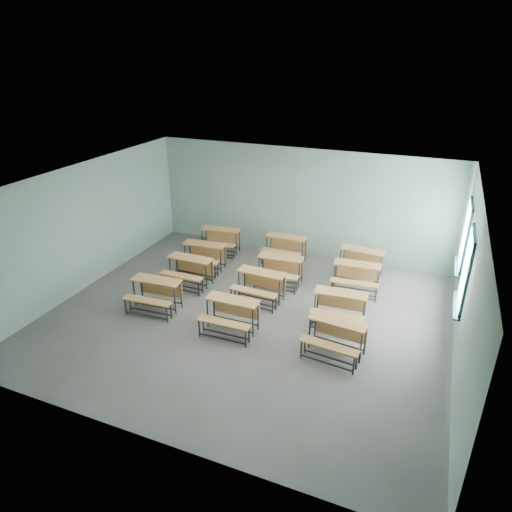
% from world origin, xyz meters
% --- Properties ---
extents(room, '(9.04, 8.04, 3.24)m').
position_xyz_m(room, '(0.08, 0.03, 1.60)').
color(room, slate).
rests_on(room, ground).
extents(desk_unit_r0c0, '(1.24, 0.88, 0.75)m').
position_xyz_m(desk_unit_r0c0, '(-2.16, -0.53, 0.50)').
color(desk_unit_r0c0, '#CF8D4B').
rests_on(desk_unit_r0c0, ground).
extents(desk_unit_r0c1, '(1.20, 0.82, 0.75)m').
position_xyz_m(desk_unit_r0c1, '(-0.10, -0.69, 0.50)').
color(desk_unit_r0c1, '#CF8D4B').
rests_on(desk_unit_r0c1, ground).
extents(desk_unit_r0c2, '(1.27, 0.93, 0.75)m').
position_xyz_m(desk_unit_r0c2, '(2.23, -0.65, 0.50)').
color(desk_unit_r0c2, '#CF8D4B').
rests_on(desk_unit_r0c2, ground).
extents(desk_unit_r1c0, '(1.20, 0.82, 0.75)m').
position_xyz_m(desk_unit_r1c0, '(-2.05, 0.87, 0.50)').
color(desk_unit_r1c0, '#CF8D4B').
rests_on(desk_unit_r1c0, ground).
extents(desk_unit_r1c1, '(1.22, 0.85, 0.75)m').
position_xyz_m(desk_unit_r1c1, '(-0.01, 0.80, 0.50)').
color(desk_unit_r1c1, '#CF8D4B').
rests_on(desk_unit_r1c1, ground).
extents(desk_unit_r1c2, '(1.24, 0.88, 0.75)m').
position_xyz_m(desk_unit_r1c2, '(2.04, 0.52, 0.50)').
color(desk_unit_r1c2, '#CF8D4B').
rests_on(desk_unit_r1c2, ground).
extents(desk_unit_r2c0, '(1.24, 0.88, 0.75)m').
position_xyz_m(desk_unit_r2c0, '(-2.14, 1.83, 0.50)').
color(desk_unit_r2c0, '#CF8D4B').
rests_on(desk_unit_r2c0, ground).
extents(desk_unit_r2c1, '(1.24, 0.88, 0.75)m').
position_xyz_m(desk_unit_r2c1, '(0.14, 1.83, 0.50)').
color(desk_unit_r2c1, '#CF8D4B').
rests_on(desk_unit_r2c1, ground).
extents(desk_unit_r2c2, '(1.25, 0.88, 0.75)m').
position_xyz_m(desk_unit_r2c2, '(2.10, 2.17, 0.50)').
color(desk_unit_r2c2, '#CF8D4B').
rests_on(desk_unit_r2c2, ground).
extents(desk_unit_r3c0, '(1.28, 0.93, 0.75)m').
position_xyz_m(desk_unit_r3c0, '(-2.23, 3.04, 0.50)').
color(desk_unit_r3c0, '#CF8D4B').
rests_on(desk_unit_r3c0, ground).
extents(desk_unit_r3c1, '(1.20, 0.81, 0.75)m').
position_xyz_m(desk_unit_r3c1, '(-0.19, 3.24, 0.50)').
color(desk_unit_r3c1, '#CF8D4B').
rests_on(desk_unit_r3c1, ground).
extents(desk_unit_r3c2, '(1.26, 0.90, 0.75)m').
position_xyz_m(desk_unit_r3c2, '(2.04, 3.10, 0.50)').
color(desk_unit_r3c2, '#CF8D4B').
rests_on(desk_unit_r3c2, ground).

